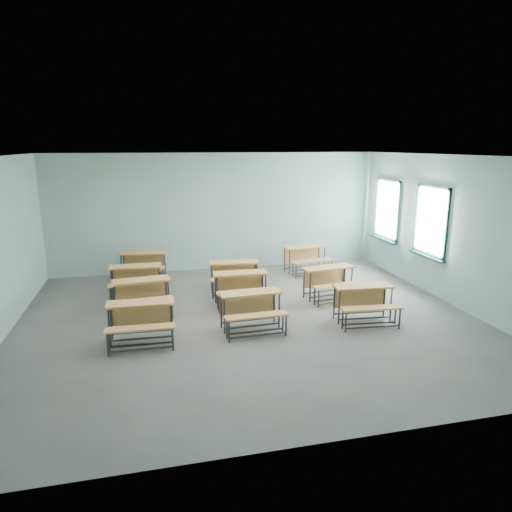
% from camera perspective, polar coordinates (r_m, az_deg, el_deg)
% --- Properties ---
extents(room, '(9.04, 8.04, 3.24)m').
position_cam_1_polar(room, '(8.80, -0.40, 1.92)').
color(room, slate).
rests_on(room, ground).
extents(desk_unit_r0c0, '(1.18, 0.81, 0.72)m').
position_cam_1_polar(desk_unit_r0c0, '(8.27, -14.22, -7.36)').
color(desk_unit_r0c0, '#D08E4B').
rests_on(desk_unit_r0c0, ground).
extents(desk_unit_r0c1, '(1.18, 0.82, 0.72)m').
position_cam_1_polar(desk_unit_r0c1, '(8.55, -0.56, -6.20)').
color(desk_unit_r0c1, '#D08E4B').
rests_on(desk_unit_r0c1, ground).
extents(desk_unit_r0c2, '(1.21, 0.87, 0.72)m').
position_cam_1_polar(desk_unit_r0c2, '(9.18, 13.44, -5.18)').
color(desk_unit_r0c2, '#D08E4B').
rests_on(desk_unit_r0c2, ground).
extents(desk_unit_r1c0, '(1.23, 0.90, 0.72)m').
position_cam_1_polar(desk_unit_r1c0, '(9.60, -14.06, -4.37)').
color(desk_unit_r1c0, '#D08E4B').
rests_on(desk_unit_r1c0, ground).
extents(desk_unit_r1c1, '(1.17, 0.80, 0.72)m').
position_cam_1_polar(desk_unit_r1c1, '(9.83, -1.85, -3.53)').
color(desk_unit_r1c1, '#D08E4B').
rests_on(desk_unit_r1c1, ground).
extents(desk_unit_r1c2, '(1.24, 0.91, 0.72)m').
position_cam_1_polar(desk_unit_r1c2, '(10.41, 9.28, -2.72)').
color(desk_unit_r1c2, '#D08E4B').
rests_on(desk_unit_r1c2, ground).
extents(desk_unit_r2c0, '(1.17, 0.80, 0.72)m').
position_cam_1_polar(desk_unit_r2c0, '(10.72, -14.82, -2.51)').
color(desk_unit_r2c0, '#D08E4B').
rests_on(desk_unit_r2c0, ground).
extents(desk_unit_r2c1, '(1.22, 0.88, 0.72)m').
position_cam_1_polar(desk_unit_r2c1, '(10.74, -2.73, -2.03)').
color(desk_unit_r2c1, '#D08E4B').
rests_on(desk_unit_r2c1, ground).
extents(desk_unit_r3c0, '(1.24, 0.92, 0.72)m').
position_cam_1_polar(desk_unit_r3c0, '(12.01, -13.96, -0.72)').
color(desk_unit_r3c0, '#D08E4B').
rests_on(desk_unit_r3c0, ground).
extents(desk_unit_r3c2, '(1.25, 0.92, 0.72)m').
position_cam_1_polar(desk_unit_r3c2, '(12.46, 6.33, 0.12)').
color(desk_unit_r3c2, '#D08E4B').
rests_on(desk_unit_r3c2, ground).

